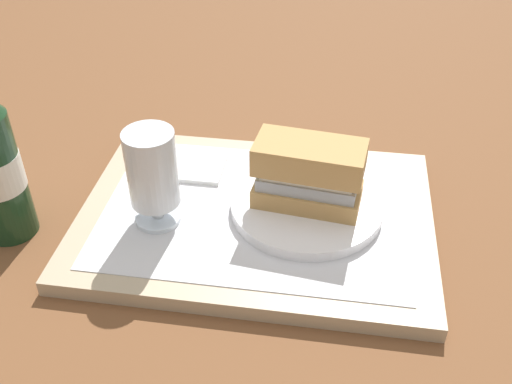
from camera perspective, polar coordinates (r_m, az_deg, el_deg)
ground_plane at (r=0.77m, az=-0.00°, el=-2.97°), size 3.00×3.00×0.00m
tray at (r=0.76m, az=-0.00°, el=-2.40°), size 0.44×0.32×0.02m
placemat at (r=0.75m, az=-0.00°, el=-1.78°), size 0.38×0.27×0.00m
plate at (r=0.75m, az=4.85°, el=-1.31°), size 0.19×0.19×0.01m
sandwich at (r=0.72m, az=4.79°, el=1.85°), size 0.14×0.08×0.08m
beer_glass at (r=0.71m, az=-9.83°, el=1.67°), size 0.06×0.06×0.12m
napkin_folded at (r=0.83m, az=-6.19°, el=2.42°), size 0.09×0.07×0.01m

